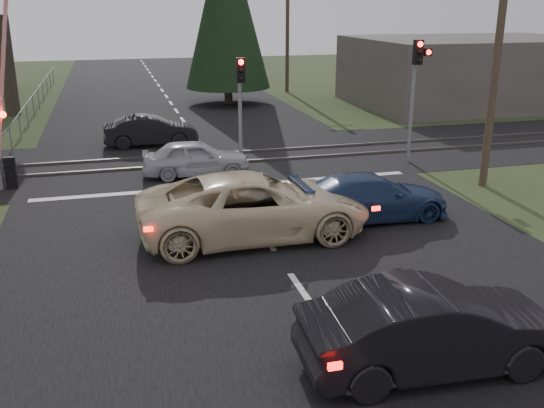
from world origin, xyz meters
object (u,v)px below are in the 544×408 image
object	(u,v)px
traffic_signal_center	(241,93)
traffic_signal_right	(417,78)
utility_pole_far	(221,15)
silver_car	(196,158)
cream_coupe	(254,206)
blue_sedan	(371,197)
dark_car_far	(151,131)
utility_pole_mid	(287,22)
dark_hatchback	(433,329)
crossing_signal	(0,129)
utility_pole_near	(498,44)

from	to	relation	value
traffic_signal_center	traffic_signal_right	bearing A→B (deg)	-10.41
utility_pole_far	silver_car	size ratio (longest dim) A/B	2.34
utility_pole_far	cream_coupe	bearing A→B (deg)	-99.61
utility_pole_far	blue_sedan	world-z (taller)	utility_pole_far
dark_car_far	utility_pole_mid	bearing A→B (deg)	-35.17
blue_sedan	dark_car_far	distance (m)	12.59
dark_hatchback	blue_sedan	size ratio (longest dim) A/B	1.00
utility_pole_mid	cream_coupe	bearing A→B (deg)	-108.16
traffic_signal_center	utility_pole_far	distance (m)	44.99
crossing_signal	utility_pole_near	bearing A→B (deg)	-13.50
cream_coupe	blue_sedan	size ratio (longest dim) A/B	1.35
utility_pole_near	traffic_signal_right	bearing A→B (deg)	105.34
dark_car_far	utility_pole_near	bearing A→B (deg)	-130.56
cream_coupe	dark_hatchback	world-z (taller)	cream_coupe
cream_coupe	silver_car	world-z (taller)	cream_coupe
utility_pole_near	dark_hatchback	size ratio (longest dim) A/B	1.96
dark_car_far	traffic_signal_right	bearing A→B (deg)	-120.29
cream_coupe	dark_hatchback	bearing A→B (deg)	-167.87
utility_pole_mid	utility_pole_far	world-z (taller)	same
cream_coupe	blue_sedan	bearing A→B (deg)	-82.46
utility_pole_mid	utility_pole_far	size ratio (longest dim) A/B	1.00
utility_pole_near	cream_coupe	world-z (taller)	utility_pole_near
traffic_signal_right	cream_coupe	size ratio (longest dim) A/B	0.76
traffic_signal_right	silver_car	size ratio (longest dim) A/B	1.22
cream_coupe	utility_pole_far	bearing A→B (deg)	-9.77
crossing_signal	dark_hatchback	xyz separation A→B (m)	(8.52, -13.26, -1.30)
traffic_signal_center	blue_sedan	size ratio (longest dim) A/B	0.90
crossing_signal	dark_car_far	xyz separation A→B (m)	(5.18, 5.41, -1.39)
traffic_signal_center	cream_coupe	world-z (taller)	traffic_signal_center
cream_coupe	dark_car_far	size ratio (longest dim) A/B	1.53
utility_pole_near	dark_car_far	xyz separation A→B (m)	(-10.59, 9.20, -4.06)
utility_pole_near	blue_sedan	xyz separation A→B (m)	(-5.17, -2.17, -4.06)
cream_coupe	traffic_signal_center	bearing A→B (deg)	-9.79
utility_pole_far	dark_car_far	distance (m)	41.39
utility_pole_mid	blue_sedan	xyz separation A→B (m)	(-5.17, -26.17, -4.06)
traffic_signal_center	cream_coupe	distance (m)	7.69
utility_pole_far	cream_coupe	xyz separation A→B (m)	(-8.74, -51.65, -3.87)
traffic_signal_right	dark_car_far	size ratio (longest dim) A/B	1.17
utility_pole_near	silver_car	xyz separation A→B (m)	(-9.38, 3.81, -4.07)
utility_pole_mid	cream_coupe	size ratio (longest dim) A/B	1.46
utility_pole_mid	utility_pole_far	xyz separation A→B (m)	(0.00, 25.00, 0.00)
cream_coupe	silver_car	bearing A→B (deg)	5.48
blue_sedan	utility_pole_mid	bearing A→B (deg)	-11.45
traffic_signal_center	utility_pole_near	xyz separation A→B (m)	(7.50, -4.68, 1.92)
utility_pole_mid	silver_car	xyz separation A→B (m)	(-9.38, -20.19, -4.07)
traffic_signal_right	cream_coupe	distance (m)	10.21
utility_pole_far	dark_hatchback	distance (m)	59.05
dark_hatchback	utility_pole_mid	bearing A→B (deg)	-9.55
dark_car_far	cream_coupe	bearing A→B (deg)	-170.73
traffic_signal_center	utility_pole_near	bearing A→B (deg)	-31.95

